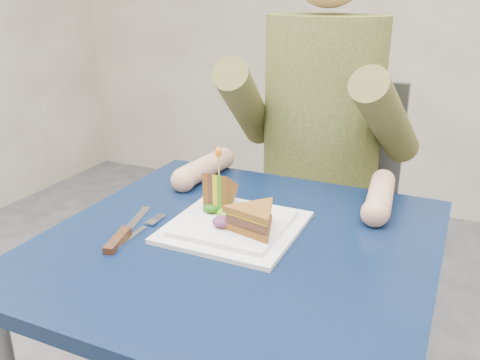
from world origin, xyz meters
The scene contains 12 objects.
table centered at (0.00, 0.00, 0.65)m, with size 0.75×0.75×0.73m.
chair centered at (0.00, 0.67, 0.54)m, with size 0.42×0.40×0.93m.
diner centered at (0.00, 0.55, 0.91)m, with size 0.54×0.59×0.74m.
plate centered at (-0.03, 0.03, 0.74)m, with size 0.26×0.26×0.02m.
sandwich_flat centered at (0.03, 0.01, 0.78)m, with size 0.15×0.15×0.05m.
sandwich_upright centered at (-0.08, 0.08, 0.78)m, with size 0.08×0.12×0.12m.
fork centered at (-0.20, -0.07, 0.73)m, with size 0.02×0.18×0.01m.
knife centered at (-0.21, -0.10, 0.74)m, with size 0.08×0.22×0.02m.
toothpick centered at (-0.08, 0.08, 0.85)m, with size 0.00×0.00×0.06m, color tan.
toothpick_frill centered at (-0.08, 0.08, 0.88)m, with size 0.01×0.01×0.02m, color orange.
lettuce_spill centered at (-0.02, 0.04, 0.76)m, with size 0.15×0.13×0.02m, color #337A14, non-canonical shape.
onion_ring centered at (-0.01, 0.04, 0.77)m, with size 0.04×0.04×0.01m, color #9E4C7A.
Camera 1 is at (0.38, -0.82, 1.20)m, focal length 38.00 mm.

